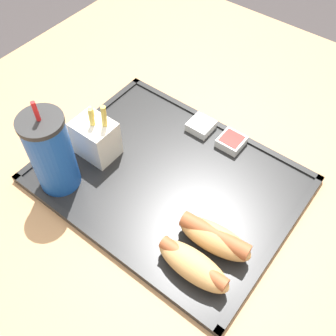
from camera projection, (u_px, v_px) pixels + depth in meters
ground_plane at (176, 311)px, 1.33m from camera, size 8.00×8.00×0.00m
dining_table at (178, 264)px, 1.02m from camera, size 1.09×1.12×0.78m
food_tray at (168, 180)px, 0.70m from camera, size 0.44×0.34×0.01m
soda_cup at (51, 153)px, 0.64m from camera, size 0.07×0.07×0.19m
hot_dog_far at (193, 265)px, 0.57m from camera, size 0.12×0.05×0.04m
hot_dog_near at (214, 238)px, 0.60m from camera, size 0.13×0.06×0.05m
fries_carton at (96, 138)px, 0.71m from camera, size 0.07×0.06×0.12m
sauce_cup_mayo at (201, 125)px, 0.77m from camera, size 0.05×0.05×0.02m
sauce_cup_ketchup at (231, 141)px, 0.74m from camera, size 0.05×0.05×0.02m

